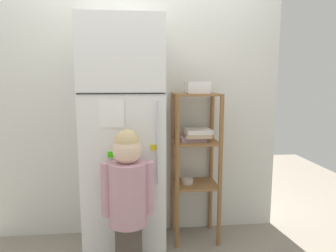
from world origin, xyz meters
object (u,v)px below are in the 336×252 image
refrigerator (124,141)px  child_standing (128,193)px  pantry_shelf_unit (195,151)px  fruit_bin (198,89)px

refrigerator → child_standing: (0.03, -0.44, -0.27)m
refrigerator → child_standing: bearing=-85.5°
refrigerator → pantry_shelf_unit: refrigerator is taller
child_standing → pantry_shelf_unit: size_ratio=0.84×
child_standing → fruit_bin: 1.06m
child_standing → fruit_bin: size_ratio=5.66×
child_standing → refrigerator: bearing=94.5°
fruit_bin → child_standing: bearing=-135.2°
refrigerator → pantry_shelf_unit: (0.60, 0.14, -0.13)m
fruit_bin → pantry_shelf_unit: bearing=-159.2°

